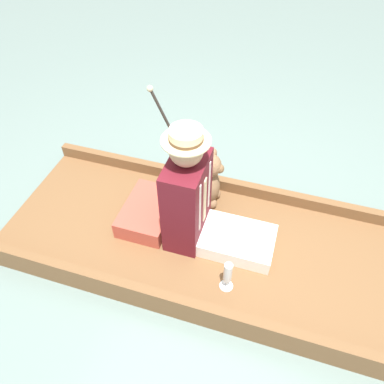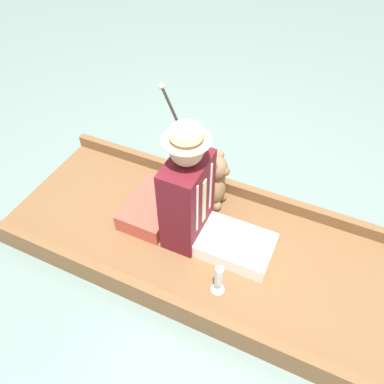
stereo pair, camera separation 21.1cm
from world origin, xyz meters
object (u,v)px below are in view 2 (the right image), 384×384
at_px(teddy_bear, 215,182).
at_px(walking_cane, 183,133).
at_px(seated_person, 198,204).
at_px(wine_glass, 219,277).

height_order(teddy_bear, walking_cane, walking_cane).
xyz_separation_m(teddy_bear, walking_cane, (-0.10, -0.30, 0.28)).
xyz_separation_m(seated_person, teddy_bear, (-0.34, -0.02, -0.12)).
bearing_deg(wine_glass, walking_cane, -141.77).
bearing_deg(seated_person, walking_cane, -135.79).
height_order(wine_glass, walking_cane, walking_cane).
bearing_deg(wine_glass, teddy_bear, -155.61).
relative_size(teddy_bear, wine_glass, 1.98).
relative_size(wine_glass, walking_cane, 0.28).
distance_m(wine_glass, walking_cane, 1.04).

